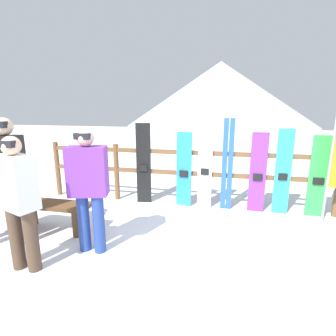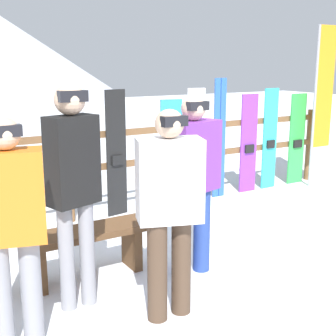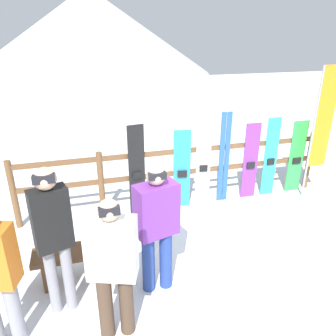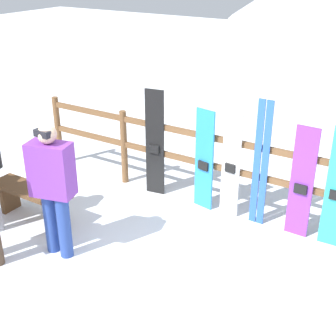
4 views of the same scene
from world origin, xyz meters
name	(u,v)px [view 3 (image 3 of 4)]	position (x,y,z in m)	size (l,w,h in m)	color
ground_plane	(221,271)	(0.00, 0.00, 0.00)	(40.00, 40.00, 0.00)	white
mountain_backdrop	(90,31)	(0.00, 23.91, 3.00)	(18.00, 18.00, 6.00)	silver
fence	(179,170)	(0.00, 1.91, 0.69)	(5.53, 0.10, 1.15)	brown
bench	(83,257)	(-1.75, 0.36, 0.33)	(1.19, 0.36, 0.46)	brown
person_purple	(157,223)	(-0.88, -0.04, 0.93)	(0.53, 0.38, 1.62)	navy
person_white	(113,263)	(-1.45, -0.58, 0.91)	(0.53, 0.40, 1.58)	#4C3828
person_black	(53,231)	(-2.00, -0.08, 1.05)	(0.42, 0.31, 1.75)	gray
snowboard_black_stripe	(137,171)	(-0.76, 1.85, 0.79)	(0.28, 0.09, 1.58)	black
snowboard_blue	(182,170)	(0.04, 1.85, 0.71)	(0.30, 0.10, 1.43)	#288CE0
snowboard_white	(203,164)	(0.44, 1.85, 0.78)	(0.26, 0.07, 1.56)	white
ski_pair_blue	(224,158)	(0.84, 1.85, 0.84)	(0.20, 0.02, 1.69)	blue
snowboard_purple	(250,162)	(1.38, 1.85, 0.72)	(0.29, 0.06, 1.45)	purple
snowboard_cyan	(270,158)	(1.79, 1.85, 0.76)	(0.27, 0.06, 1.52)	#2DBFCC
snowboard_green	(296,157)	(2.37, 1.85, 0.71)	(0.31, 0.06, 1.42)	green
rental_flag	(320,124)	(2.56, 1.59, 1.42)	(0.40, 0.04, 2.44)	#99999E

